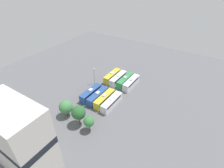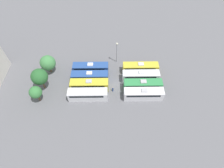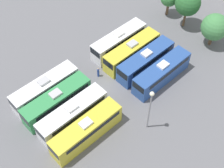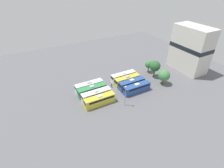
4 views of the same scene
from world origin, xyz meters
name	(u,v)px [view 3 (image 3 of 4)]	position (x,y,z in m)	size (l,w,h in m)	color
ground_plane	(105,87)	(0.00, 0.00, 0.00)	(113.43, 113.43, 0.00)	slate
bus_0	(46,88)	(-4.67, -7.33, 1.74)	(2.59, 10.53, 3.52)	silver
bus_1	(57,101)	(-1.71, -7.45, 1.74)	(2.59, 10.53, 3.52)	#338C4C
bus_2	(73,114)	(1.58, -7.26, 1.74)	(2.59, 10.53, 3.52)	silver
bus_3	(87,130)	(4.79, -7.51, 1.74)	(2.59, 10.53, 3.52)	gold
bus_4	(119,41)	(-4.68, 7.57, 1.74)	(2.59, 10.53, 3.52)	silver
bus_5	(132,51)	(-1.48, 7.38, 1.74)	(2.59, 10.53, 3.52)	gold
bus_6	(146,61)	(1.50, 7.45, 1.74)	(2.59, 10.53, 3.52)	#284C93
bus_7	(162,72)	(4.85, 7.40, 1.74)	(2.59, 10.53, 3.52)	#284C93
worker_person	(98,72)	(-2.38, 0.86, 0.82)	(0.36, 0.36, 1.77)	navy
light_pole	(150,104)	(9.22, -0.49, 5.19)	(0.60, 0.60, 7.62)	gray
tree_1	(188,3)	(-0.97, 20.33, 4.85)	(4.43, 4.43, 7.09)	brown
tree_2	(215,27)	(5.24, 19.76, 3.70)	(4.49, 4.49, 5.97)	brown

